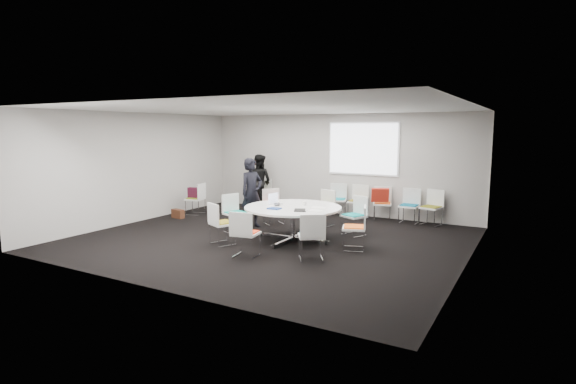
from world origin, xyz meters
The scene contains 31 objects.
room_shell centered at (0.09, 0.00, 1.40)m, with size 8.08×7.08×2.88m.
conference_table centered at (0.45, 0.16, 0.52)m, with size 2.08×2.08×0.73m.
projection_screen centered at (0.80, 3.46, 1.85)m, with size 1.90×0.03×1.35m, color white.
chair_ring_a centered at (1.91, 0.05, 0.28)m, with size 0.58×0.58×0.88m.
chair_ring_b centered at (1.46, 1.20, 0.28)m, with size 0.61×0.60×0.88m.
chair_ring_c centered at (0.41, 1.79, 0.28)m, with size 0.56×0.55×0.88m.
chair_ring_d centered at (-0.74, 1.35, 0.28)m, with size 0.63×0.64×0.88m.
chair_ring_e centered at (-1.06, 0.14, 0.28)m, with size 0.58×0.58×0.88m.
chair_ring_f centered at (-0.63, -0.91, 0.28)m, with size 0.60×0.60×0.88m.
chair_ring_g centered at (0.31, -1.42, 0.28)m, with size 0.53×0.52×0.88m.
chair_ring_h centered at (1.47, -0.98, 0.28)m, with size 0.63×0.63×0.88m.
chair_back_a centered at (0.22, 3.17, 0.28)m, with size 0.57×0.56×0.88m.
chair_back_b centered at (0.81, 3.17, 0.28)m, with size 0.47×0.46×0.88m.
chair_back_c centered at (1.48, 3.16, 0.28)m, with size 0.57×0.56×0.88m.
chair_back_d centered at (2.19, 3.13, 0.28)m, with size 0.47×0.46×0.88m.
chair_back_e centered at (2.74, 3.17, 0.28)m, with size 0.56×0.56×0.88m.
chair_spare_left centered at (-3.32, 1.37, 0.28)m, with size 0.54×0.55×0.88m.
chair_person_back centered at (-2.26, 3.17, 0.28)m, with size 0.53×0.52×0.88m.
person_main centered at (-1.02, 0.78, 0.85)m, with size 0.62×0.40×1.69m, color black.
person_back centered at (-2.25, 3.00, 0.82)m, with size 0.80×0.62×1.64m, color black.
laptop centered at (0.09, 0.21, 0.74)m, with size 0.31×0.20×0.02m, color #333338.
laptop_lid centered at (-0.10, 0.26, 0.86)m, with size 0.30×0.02×0.22m, color silver.
notebook_black centered at (0.81, -0.18, 0.74)m, with size 0.22×0.30×0.02m, color black.
tablet_folio centered at (0.26, -0.29, 0.74)m, with size 0.26×0.20×0.03m, color navy.
papers_right centered at (0.99, 0.33, 0.73)m, with size 0.30×0.21×0.00m, color white.
papers_front centered at (1.09, -0.03, 0.73)m, with size 0.30×0.21×0.00m, color white.
cup centered at (0.60, 0.43, 0.78)m, with size 0.08×0.08×0.09m, color white.
phone centered at (0.90, -0.26, 0.73)m, with size 0.14×0.07×0.01m, color black.
maroon_bag centered at (-3.33, 1.37, 0.62)m, with size 0.40×0.14×0.28m, color #451225.
brown_bag centered at (-3.40, 0.74, 0.12)m, with size 0.36×0.16×0.24m, color #452416.
red_jacket centered at (1.49, 2.93, 0.70)m, with size 0.44×0.10×0.35m, color #B12315.
Camera 1 is at (5.02, -8.15, 2.38)m, focal length 28.00 mm.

